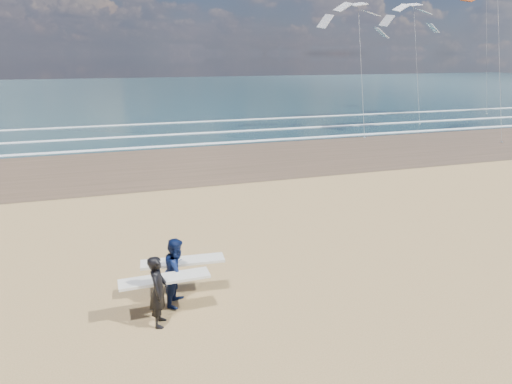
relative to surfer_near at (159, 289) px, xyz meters
name	(u,v)px	position (x,y,z in m)	size (l,w,h in m)	color
wet_sand_strip	(421,144)	(20.55, 17.35, -0.91)	(220.00, 12.00, 0.01)	brown
ocean	(230,90)	(20.55, 71.35, -0.90)	(220.00, 100.00, 0.02)	#1A343A
foam_breakers	(351,124)	(20.55, 27.45, -0.86)	(220.00, 11.70, 0.05)	white
surfer_near	(159,289)	(0.00, 0.00, 0.00)	(2.21, 1.00, 1.79)	black
surfer_far	(178,271)	(0.57, 0.85, 0.00)	(2.24, 1.25, 1.81)	#0B1841
kite_0	(499,31)	(27.33, 18.57, 7.02)	(6.28, 4.79, 14.14)	slate
kite_1	(360,52)	(18.72, 23.47, 5.49)	(6.23, 4.78, 11.30)	slate
kite_5	(487,34)	(38.93, 31.91, 7.41)	(4.56, 4.60, 16.23)	slate
kite_7	(416,48)	(27.29, 28.11, 5.85)	(6.26, 4.79, 11.96)	slate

